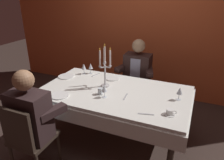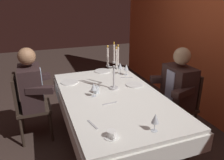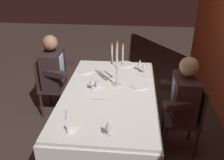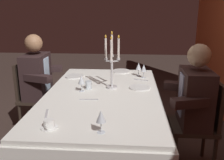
# 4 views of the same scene
# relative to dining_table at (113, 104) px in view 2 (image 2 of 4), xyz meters

# --- Properties ---
(ground_plane) EXTENTS (12.00, 12.00, 0.00)m
(ground_plane) POSITION_rel_dining_table_xyz_m (0.00, 0.00, -0.62)
(ground_plane) COLOR #3B2C27
(dining_table) EXTENTS (1.94, 1.14, 0.74)m
(dining_table) POSITION_rel_dining_table_xyz_m (0.00, 0.00, 0.00)
(dining_table) COLOR silver
(dining_table) RESTS_ON ground_plane
(candelabra) EXTENTS (0.15, 0.17, 0.58)m
(candelabra) POSITION_rel_dining_table_xyz_m (-0.17, 0.08, 0.38)
(candelabra) COLOR silver
(candelabra) RESTS_ON dining_table
(dinner_plate_0) EXTENTS (0.23, 0.23, 0.01)m
(dinner_plate_0) POSITION_rel_dining_table_xyz_m (-0.56, -0.40, 0.13)
(dinner_plate_0) COLOR white
(dinner_plate_0) RESTS_ON dining_table
(dinner_plate_1) EXTENTS (0.22, 0.22, 0.01)m
(dinner_plate_1) POSITION_rel_dining_table_xyz_m (-0.18, 0.37, 0.13)
(dinner_plate_1) COLOR white
(dinner_plate_1) RESTS_ON dining_table
(dinner_plate_2) EXTENTS (0.24, 0.24, 0.01)m
(dinner_plate_2) POSITION_rel_dining_table_xyz_m (-0.85, 0.15, 0.13)
(dinner_plate_2) COLOR white
(dinner_plate_2) RESTS_ON dining_table
(wine_glass_0) EXTENTS (0.07, 0.07, 0.16)m
(wine_glass_0) POSITION_rel_dining_table_xyz_m (-0.66, 0.37, 0.23)
(wine_glass_0) COLOR silver
(wine_glass_0) RESTS_ON dining_table
(wine_glass_1) EXTENTS (0.07, 0.07, 0.16)m
(wine_glass_1) POSITION_rel_dining_table_xyz_m (-0.57, 0.43, 0.24)
(wine_glass_1) COLOR silver
(wine_glass_1) RESTS_ON dining_table
(wine_glass_2) EXTENTS (0.07, 0.07, 0.16)m
(wine_glass_2) POSITION_rel_dining_table_xyz_m (0.80, 0.08, 0.23)
(wine_glass_2) COLOR silver
(wine_glass_2) RESTS_ON dining_table
(wine_glass_3) EXTENTS (0.07, 0.07, 0.16)m
(wine_glass_3) POSITION_rel_dining_table_xyz_m (-0.04, -0.21, 0.23)
(wine_glass_3) COLOR silver
(wine_glass_3) RESTS_ON dining_table
(water_tumbler_0) EXTENTS (0.06, 0.06, 0.08)m
(water_tumbler_0) POSITION_rel_dining_table_xyz_m (-0.12, -0.16, 0.16)
(water_tumbler_0) COLOR silver
(water_tumbler_0) RESTS_ON dining_table
(coffee_cup_0) EXTENTS (0.13, 0.12, 0.06)m
(coffee_cup_0) POSITION_rel_dining_table_xyz_m (0.76, -0.29, 0.15)
(coffee_cup_0) COLOR white
(coffee_cup_0) RESTS_ON dining_table
(fork_0) EXTENTS (0.03, 0.17, 0.01)m
(fork_0) POSITION_rel_dining_table_xyz_m (0.19, -0.10, 0.12)
(fork_0) COLOR #B7B7BC
(fork_0) RESTS_ON dining_table
(spoon_1) EXTENTS (0.17, 0.06, 0.01)m
(spoon_1) POSITION_rel_dining_table_xyz_m (0.53, -0.39, 0.12)
(spoon_1) COLOR #B7B7BC
(spoon_1) RESTS_ON dining_table
(fork_2) EXTENTS (0.07, 0.17, 0.01)m
(fork_2) POSITION_rel_dining_table_xyz_m (-0.47, 0.39, 0.12)
(fork_2) COLOR #B7B7BC
(fork_2) RESTS_ON dining_table
(seated_diner_0) EXTENTS (0.63, 0.48, 1.24)m
(seated_diner_0) POSITION_rel_dining_table_xyz_m (-0.60, -0.89, 0.11)
(seated_diner_0) COLOR #33271F
(seated_diner_0) RESTS_ON ground_plane
(seated_diner_1) EXTENTS (0.63, 0.48, 1.24)m
(seated_diner_1) POSITION_rel_dining_table_xyz_m (0.05, 0.89, 0.11)
(seated_diner_1) COLOR #33271F
(seated_diner_1) RESTS_ON ground_plane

